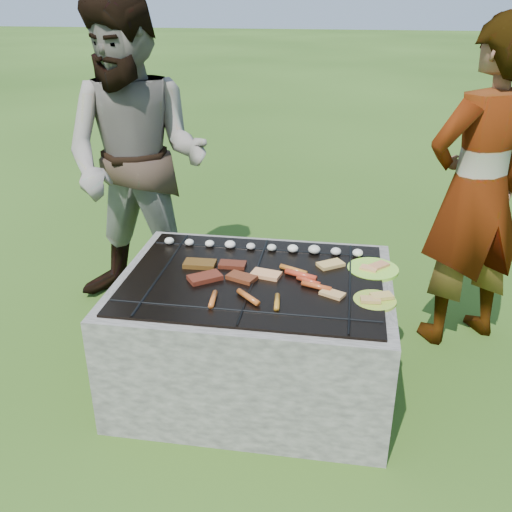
{
  "coord_description": "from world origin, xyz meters",
  "views": [
    {
      "loc": [
        0.39,
        -2.38,
        1.85
      ],
      "look_at": [
        0.0,
        0.05,
        0.7
      ],
      "focal_mm": 40.0,
      "sensor_mm": 36.0,
      "label": 1
    }
  ],
  "objects_px": {
    "plate_near": "(375,300)",
    "fire_pit": "(254,336)",
    "cook": "(477,191)",
    "bystander": "(137,162)",
    "plate_far": "(373,269)"
  },
  "relations": [
    {
      "from": "plate_near",
      "to": "fire_pit",
      "type": "bearing_deg",
      "value": 166.96
    },
    {
      "from": "cook",
      "to": "bystander",
      "type": "bearing_deg",
      "value": -32.03
    },
    {
      "from": "fire_pit",
      "to": "cook",
      "type": "xyz_separation_m",
      "value": [
        1.09,
        0.64,
        0.6
      ]
    },
    {
      "from": "plate_far",
      "to": "cook",
      "type": "relative_size",
      "value": 0.19
    },
    {
      "from": "plate_far",
      "to": "fire_pit",
      "type": "bearing_deg",
      "value": -161.96
    },
    {
      "from": "fire_pit",
      "to": "plate_near",
      "type": "height_order",
      "value": "plate_near"
    },
    {
      "from": "plate_far",
      "to": "bystander",
      "type": "xyz_separation_m",
      "value": [
        -1.38,
        0.56,
        0.32
      ]
    },
    {
      "from": "fire_pit",
      "to": "bystander",
      "type": "bearing_deg",
      "value": 137.9
    },
    {
      "from": "plate_near",
      "to": "bystander",
      "type": "xyz_separation_m",
      "value": [
        -1.38,
        0.87,
        0.32
      ]
    },
    {
      "from": "cook",
      "to": "bystander",
      "type": "height_order",
      "value": "bystander"
    },
    {
      "from": "fire_pit",
      "to": "bystander",
      "type": "xyz_separation_m",
      "value": [
        -0.82,
        0.74,
        0.65
      ]
    },
    {
      "from": "fire_pit",
      "to": "plate_far",
      "type": "distance_m",
      "value": 0.67
    },
    {
      "from": "plate_near",
      "to": "plate_far",
      "type": "bearing_deg",
      "value": 90.19
    },
    {
      "from": "plate_near",
      "to": "bystander",
      "type": "relative_size",
      "value": 0.13
    },
    {
      "from": "plate_near",
      "to": "cook",
      "type": "bearing_deg",
      "value": 55.43
    }
  ]
}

